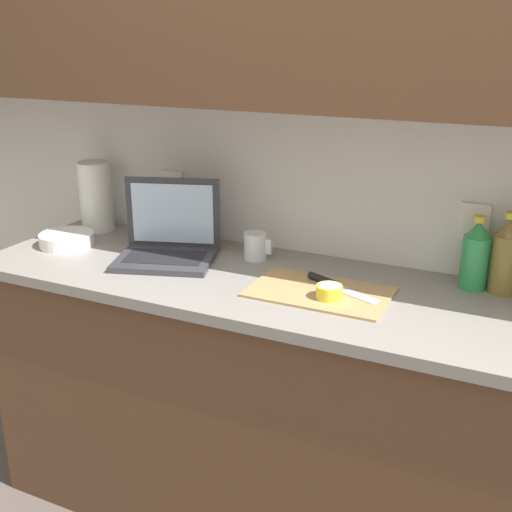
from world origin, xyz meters
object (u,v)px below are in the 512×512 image
object	(u,v)px
paper_towel_roll	(96,196)
laptop	(169,240)
measuring_cup	(256,246)
cutting_board	(320,292)
bottle_water_clear	(475,256)
bowl_white	(67,239)
bottle_oil_tall	(506,257)
knife	(330,283)
lemon_half_cut	(329,292)

from	to	relation	value
paper_towel_roll	laptop	bearing A→B (deg)	-20.06
laptop	measuring_cup	world-z (taller)	laptop
cutting_board	bottle_water_clear	bearing A→B (deg)	31.15
bowl_white	paper_towel_roll	distance (m)	0.23
cutting_board	bowl_white	world-z (taller)	bowl_white
bottle_oil_tall	measuring_cup	distance (m)	0.79
knife	measuring_cup	distance (m)	0.35
paper_towel_roll	measuring_cup	bearing A→B (deg)	-3.15
cutting_board	bottle_water_clear	size ratio (longest dim) A/B	1.83
paper_towel_roll	cutting_board	bearing A→B (deg)	-13.01
lemon_half_cut	cutting_board	bearing A→B (deg)	138.29
knife	lemon_half_cut	bearing A→B (deg)	-50.43
laptop	bowl_white	world-z (taller)	laptop
knife	measuring_cup	bearing A→B (deg)	178.62
cutting_board	lemon_half_cut	world-z (taller)	lemon_half_cut
knife	bowl_white	bearing A→B (deg)	-156.20
bottle_oil_tall	measuring_cup	bearing A→B (deg)	-176.40
bottle_water_clear	paper_towel_roll	distance (m)	1.39
laptop	knife	world-z (taller)	laptop
cutting_board	knife	xyz separation A→B (m)	(0.02, 0.05, 0.01)
knife	bottle_water_clear	size ratio (longest dim) A/B	1.11
laptop	bottle_water_clear	size ratio (longest dim) A/B	1.70
lemon_half_cut	bottle_oil_tall	bearing A→B (deg)	32.29
bottle_oil_tall	bottle_water_clear	world-z (taller)	bottle_oil_tall
bottle_water_clear	paper_towel_roll	xyz separation A→B (m)	(-1.39, -0.01, 0.03)
bottle_oil_tall	bowl_white	world-z (taller)	bottle_oil_tall
laptop	cutting_board	size ratio (longest dim) A/B	0.93
knife	paper_towel_roll	world-z (taller)	paper_towel_roll
knife	bottle_water_clear	bearing A→B (deg)	48.84
cutting_board	bottle_water_clear	distance (m)	0.48
measuring_cup	paper_towel_roll	world-z (taller)	paper_towel_roll
measuring_cup	bowl_white	bearing A→B (deg)	-166.50
bowl_white	laptop	bearing A→B (deg)	6.43
bottle_water_clear	bowl_white	xyz separation A→B (m)	(-1.37, -0.21, -0.08)
laptop	lemon_half_cut	distance (m)	0.63
measuring_cup	knife	bearing A→B (deg)	-23.92
laptop	cutting_board	distance (m)	0.58
bowl_white	bottle_oil_tall	bearing A→B (deg)	8.24
measuring_cup	paper_towel_roll	bearing A→B (deg)	176.85
paper_towel_roll	knife	bearing A→B (deg)	-10.02
lemon_half_cut	bottle_oil_tall	xyz separation A→B (m)	(0.44, 0.28, 0.08)
measuring_cup	paper_towel_roll	size ratio (longest dim) A/B	0.37
cutting_board	laptop	bearing A→B (deg)	172.50
laptop	knife	size ratio (longest dim) A/B	1.53
knife	cutting_board	bearing A→B (deg)	-83.86
knife	paper_towel_roll	size ratio (longest dim) A/B	0.94
cutting_board	bowl_white	xyz separation A→B (m)	(-0.98, 0.03, 0.02)
bottle_water_clear	measuring_cup	world-z (taller)	bottle_water_clear
knife	measuring_cup	size ratio (longest dim) A/B	2.52
bottle_water_clear	bowl_white	bearing A→B (deg)	-171.26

